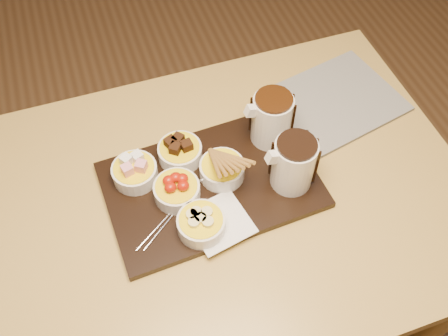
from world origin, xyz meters
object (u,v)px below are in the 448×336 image
object	(u,v)px
dining_table	(203,222)
serving_board	(211,185)
newspaper	(335,101)
pitcher_milk_chocolate	(272,119)
bowl_strawberries	(177,191)
pitcher_dark_chocolate	(293,164)

from	to	relation	value
dining_table	serving_board	size ratio (longest dim) A/B	2.61
serving_board	dining_table	bearing A→B (deg)	-142.56
newspaper	pitcher_milk_chocolate	bearing A→B (deg)	-174.95
bowl_strawberries	pitcher_milk_chocolate	world-z (taller)	pitcher_milk_chocolate
bowl_strawberries	newspaper	distance (m)	0.48
serving_board	pitcher_dark_chocolate	world-z (taller)	pitcher_dark_chocolate
dining_table	pitcher_dark_chocolate	world-z (taller)	pitcher_dark_chocolate
serving_board	bowl_strawberries	bearing A→B (deg)	-176.42
pitcher_milk_chocolate	serving_board	bearing A→B (deg)	-158.20
bowl_strawberries	newspaper	xyz separation A→B (m)	(0.45, 0.15, -0.03)
dining_table	pitcher_milk_chocolate	distance (m)	0.29
serving_board	pitcher_dark_chocolate	size ratio (longest dim) A/B	3.68
newspaper	bowl_strawberries	bearing A→B (deg)	-173.64
dining_table	pitcher_dark_chocolate	bearing A→B (deg)	-7.30
serving_board	bowl_strawberries	xyz separation A→B (m)	(-0.08, -0.01, 0.03)
pitcher_dark_chocolate	bowl_strawberries	bearing A→B (deg)	167.35
serving_board	pitcher_dark_chocolate	xyz separation A→B (m)	(0.17, -0.05, 0.07)
dining_table	serving_board	world-z (taller)	serving_board
dining_table	pitcher_milk_chocolate	bearing A→B (deg)	27.49
dining_table	newspaper	size ratio (longest dim) A/B	3.89
dining_table	pitcher_milk_chocolate	size ratio (longest dim) A/B	9.59
serving_board	pitcher_dark_chocolate	bearing A→B (deg)	-19.98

